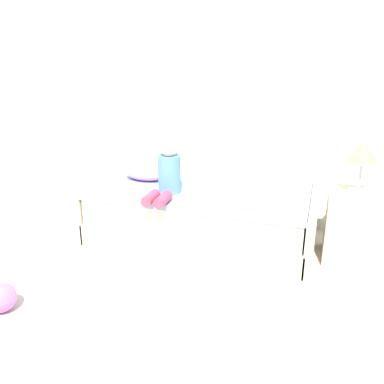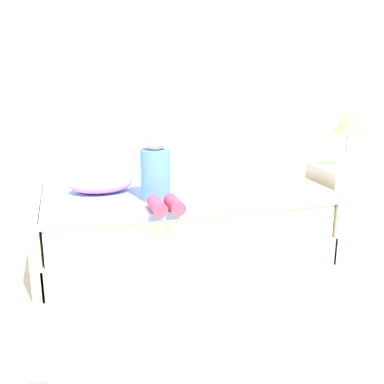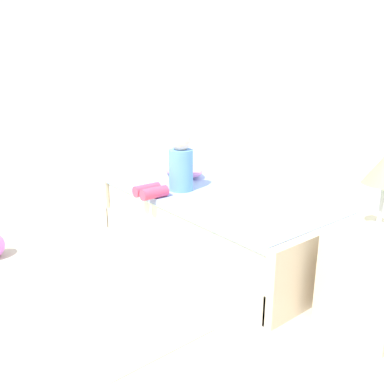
{
  "view_description": "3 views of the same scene",
  "coord_description": "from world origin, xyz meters",
  "px_view_note": "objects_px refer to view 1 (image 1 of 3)",
  "views": [
    {
      "loc": [
        1.3,
        -1.47,
        1.79
      ],
      "look_at": [
        0.27,
        1.75,
        0.55
      ],
      "focal_mm": 38.95,
      "sensor_mm": 36.0,
      "label": 1
    },
    {
      "loc": [
        -0.54,
        -1.04,
        1.34
      ],
      "look_at": [
        0.27,
        1.75,
        0.55
      ],
      "focal_mm": 41.73,
      "sensor_mm": 36.0,
      "label": 2
    },
    {
      "loc": [
        2.59,
        -0.09,
        1.45
      ],
      "look_at": [
        0.27,
        1.75,
        0.55
      ],
      "focal_mm": 37.36,
      "sensor_mm": 36.0,
      "label": 3
    }
  ],
  "objects_px": {
    "child_figure": "(167,172)",
    "pillow": "(147,173)",
    "bed": "(200,213)",
    "table_lamp": "(363,154)",
    "nightstand": "(352,227)",
    "toy_ball": "(1,298)"
  },
  "relations": [
    {
      "from": "child_figure",
      "to": "toy_ball",
      "type": "distance_m",
      "value": 1.62
    },
    {
      "from": "table_lamp",
      "to": "pillow",
      "type": "distance_m",
      "value": 1.96
    },
    {
      "from": "bed",
      "to": "pillow",
      "type": "height_order",
      "value": "pillow"
    },
    {
      "from": "child_figure",
      "to": "pillow",
      "type": "height_order",
      "value": "child_figure"
    },
    {
      "from": "bed",
      "to": "nightstand",
      "type": "xyz_separation_m",
      "value": [
        1.35,
        -0.0,
        0.05
      ]
    },
    {
      "from": "table_lamp",
      "to": "toy_ball",
      "type": "distance_m",
      "value": 2.91
    },
    {
      "from": "table_lamp",
      "to": "toy_ball",
      "type": "bearing_deg",
      "value": -146.79
    },
    {
      "from": "nightstand",
      "to": "table_lamp",
      "type": "distance_m",
      "value": 0.64
    },
    {
      "from": "table_lamp",
      "to": "child_figure",
      "type": "height_order",
      "value": "table_lamp"
    },
    {
      "from": "toy_ball",
      "to": "nightstand",
      "type": "bearing_deg",
      "value": 33.21
    },
    {
      "from": "nightstand",
      "to": "child_figure",
      "type": "distance_m",
      "value": 1.65
    },
    {
      "from": "nightstand",
      "to": "toy_ball",
      "type": "xyz_separation_m",
      "value": [
        -2.34,
        -1.53,
        -0.19
      ]
    },
    {
      "from": "toy_ball",
      "to": "pillow",
      "type": "bearing_deg",
      "value": 75.87
    },
    {
      "from": "bed",
      "to": "pillow",
      "type": "relative_size",
      "value": 4.8
    },
    {
      "from": "nightstand",
      "to": "bed",
      "type": "bearing_deg",
      "value": 179.97
    },
    {
      "from": "bed",
      "to": "child_figure",
      "type": "distance_m",
      "value": 0.56
    },
    {
      "from": "pillow",
      "to": "table_lamp",
      "type": "bearing_deg",
      "value": -3.0
    },
    {
      "from": "toy_ball",
      "to": "child_figure",
      "type": "bearing_deg",
      "value": 59.97
    },
    {
      "from": "nightstand",
      "to": "pillow",
      "type": "bearing_deg",
      "value": 177.0
    },
    {
      "from": "bed",
      "to": "table_lamp",
      "type": "distance_m",
      "value": 1.52
    },
    {
      "from": "child_figure",
      "to": "toy_ball",
      "type": "bearing_deg",
      "value": -120.03
    },
    {
      "from": "bed",
      "to": "table_lamp",
      "type": "bearing_deg",
      "value": -0.03
    }
  ]
}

